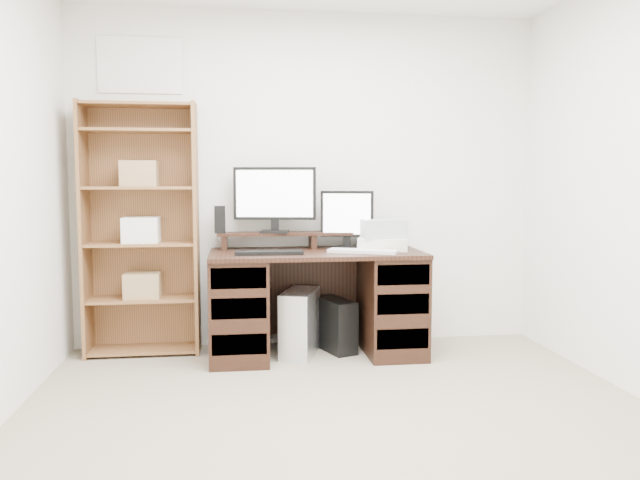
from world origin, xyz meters
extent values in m
cube|color=gray|center=(0.00, 0.00, -0.01)|extent=(3.50, 4.00, 0.02)
cube|color=white|center=(0.00, 2.01, 1.25)|extent=(3.50, 0.02, 2.50)
cube|color=white|center=(-1.22, 1.99, 2.08)|extent=(0.60, 0.01, 0.40)
cube|color=black|center=(0.02, 1.63, 0.73)|extent=(1.50, 0.70, 0.03)
cube|color=black|center=(-0.53, 1.63, 0.36)|extent=(0.40, 0.66, 0.72)
cube|color=black|center=(0.57, 1.63, 0.36)|extent=(0.40, 0.66, 0.72)
cube|color=black|center=(0.02, 1.96, 0.40)|extent=(1.48, 0.02, 0.65)
cube|color=black|center=(-0.53, 1.30, 0.18)|extent=(0.36, 0.01, 0.14)
cube|color=black|center=(-0.53, 1.30, 0.42)|extent=(0.36, 0.01, 0.14)
cube|color=black|center=(-0.53, 1.30, 0.62)|extent=(0.36, 0.01, 0.14)
cube|color=black|center=(0.57, 1.30, 0.18)|extent=(0.36, 0.01, 0.14)
cube|color=black|center=(0.57, 1.30, 0.42)|extent=(0.36, 0.01, 0.14)
cube|color=black|center=(0.57, 1.30, 0.62)|extent=(0.36, 0.01, 0.14)
cube|color=black|center=(-0.63, 1.85, 0.80)|extent=(0.04, 0.20, 0.10)
cube|color=black|center=(0.02, 1.85, 0.80)|extent=(0.04, 0.20, 0.10)
cube|color=black|center=(0.67, 1.85, 0.80)|extent=(0.04, 0.20, 0.10)
cube|color=black|center=(0.02, 1.85, 0.86)|extent=(1.40, 0.22, 0.02)
cube|color=black|center=(-0.27, 1.81, 0.88)|extent=(0.22, 0.19, 0.02)
cube|color=black|center=(-0.26, 1.84, 0.94)|extent=(0.06, 0.04, 0.11)
cube|color=black|center=(-0.26, 1.84, 1.16)|extent=(0.60, 0.15, 0.38)
cube|color=white|center=(-0.27, 1.81, 1.16)|extent=(0.55, 0.10, 0.34)
cube|color=black|center=(0.26, 1.75, 0.76)|extent=(0.22, 0.19, 0.02)
cube|color=black|center=(0.26, 1.77, 0.82)|extent=(0.06, 0.04, 0.10)
cube|color=black|center=(0.26, 1.77, 1.01)|extent=(0.38, 0.15, 0.34)
cube|color=white|center=(0.26, 1.76, 1.01)|extent=(0.33, 0.10, 0.30)
cube|color=black|center=(-0.66, 1.85, 0.97)|extent=(0.08, 0.08, 0.20)
cube|color=black|center=(-0.32, 1.50, 0.76)|extent=(0.46, 0.16, 0.03)
cube|color=silver|center=(0.33, 1.50, 0.76)|extent=(0.50, 0.32, 0.02)
ellipsoid|color=silver|center=(0.60, 1.54, 0.77)|extent=(0.10, 0.09, 0.03)
cube|color=beige|center=(0.51, 1.66, 0.79)|extent=(0.41, 0.35, 0.09)
cube|color=#9DA4A8|center=(0.51, 1.66, 0.90)|extent=(0.31, 0.23, 0.13)
cube|color=silver|center=(-0.10, 1.66, 0.23)|extent=(0.34, 0.51, 0.46)
cube|color=black|center=(0.17, 1.72, 0.19)|extent=(0.28, 0.41, 0.38)
cube|color=#19FF33|center=(0.24, 1.54, 0.27)|extent=(0.01, 0.01, 0.01)
cube|color=brown|center=(-1.61, 1.83, 0.90)|extent=(0.02, 0.30, 1.80)
cube|color=brown|center=(-0.83, 1.83, 0.90)|extent=(0.02, 0.30, 1.80)
cube|color=brown|center=(-1.22, 1.97, 0.90)|extent=(0.80, 0.01, 1.80)
cube|color=brown|center=(-1.22, 1.83, 0.03)|extent=(0.75, 0.28, 0.02)
cube|color=brown|center=(-1.22, 1.83, 0.40)|extent=(0.75, 0.28, 0.02)
cube|color=brown|center=(-1.22, 1.83, 0.80)|extent=(0.75, 0.28, 0.02)
cube|color=brown|center=(-1.22, 1.83, 1.20)|extent=(0.75, 0.28, 0.02)
cube|color=brown|center=(-1.22, 1.83, 1.60)|extent=(0.75, 0.28, 0.02)
cube|color=brown|center=(-1.22, 1.83, 1.78)|extent=(0.75, 0.28, 0.02)
cube|color=#A07F54|center=(-1.22, 1.83, 0.50)|extent=(0.25, 0.20, 0.18)
cube|color=white|center=(-1.22, 1.83, 0.90)|extent=(0.25, 0.20, 0.18)
cube|color=#A07F54|center=(-1.22, 1.83, 1.30)|extent=(0.25, 0.20, 0.18)
camera|label=1|loc=(-0.53, -2.73, 1.25)|focal=35.00mm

